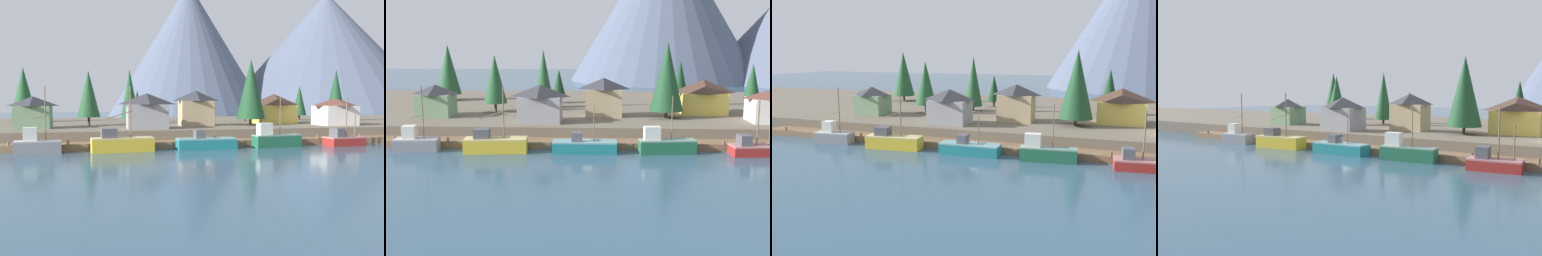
# 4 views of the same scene
# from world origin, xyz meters

# --- Properties ---
(ground_plane) EXTENTS (400.00, 400.00, 1.00)m
(ground_plane) POSITION_xyz_m (0.00, 20.00, -0.50)
(ground_plane) COLOR #335166
(dock) EXTENTS (80.00, 4.00, 1.60)m
(dock) POSITION_xyz_m (0.00, 1.99, 0.50)
(dock) COLOR brown
(dock) RESTS_ON ground_plane
(shoreline_bank) EXTENTS (400.00, 56.00, 2.50)m
(shoreline_bank) POSITION_xyz_m (0.00, 32.00, 1.25)
(shoreline_bank) COLOR #665B4C
(shoreline_bank) RESTS_ON ground_plane
(mountain_west_peak) EXTENTS (78.82, 78.82, 64.85)m
(mountain_west_peak) POSITION_xyz_m (28.54, 135.38, 32.42)
(mountain_west_peak) COLOR #4C566B
(mountain_west_peak) RESTS_ON ground_plane
(mountain_central_peak) EXTENTS (114.54, 114.54, 64.18)m
(mountain_central_peak) POSITION_xyz_m (102.94, 134.31, 32.09)
(mountain_central_peak) COLOR #4C566B
(mountain_central_peak) RESTS_ON ground_plane
(fishing_boat_grey) EXTENTS (6.38, 3.30, 9.31)m
(fishing_boat_grey) POSITION_xyz_m (-24.01, -1.81, 1.22)
(fishing_boat_grey) COLOR gray
(fishing_boat_grey) RESTS_ON ground_plane
(fishing_boat_yellow) EXTENTS (9.00, 3.76, 9.36)m
(fishing_boat_yellow) POSITION_xyz_m (-12.54, -2.05, 1.21)
(fishing_boat_yellow) COLOR gold
(fishing_boat_yellow) RESTS_ON ground_plane
(fishing_boat_teal) EXTENTS (9.03, 2.98, 6.72)m
(fishing_boat_teal) POSITION_xyz_m (0.12, -1.64, 0.96)
(fishing_boat_teal) COLOR #196B70
(fishing_boat_teal) RESTS_ON ground_plane
(fishing_boat_green) EXTENTS (7.99, 2.99, 8.12)m
(fishing_boat_green) POSITION_xyz_m (11.45, -1.64, 1.27)
(fishing_boat_green) COLOR #1E5B3D
(fishing_boat_green) RESTS_ON ground_plane
(fishing_boat_red) EXTENTS (6.55, 3.60, 7.75)m
(fishing_boat_red) POSITION_xyz_m (23.34, -1.98, 0.96)
(fishing_boat_red) COLOR maroon
(fishing_boat_red) RESTS_ON ground_plane
(house_green) EXTENTS (6.23, 5.52, 5.60)m
(house_green) POSITION_xyz_m (-26.75, 14.54, 5.36)
(house_green) COLOR #6B8E66
(house_green) RESTS_ON shoreline_bank
(house_white) EXTENTS (7.23, 6.52, 5.35)m
(house_white) POSITION_xyz_m (30.30, 11.36, 5.23)
(house_white) COLOR silver
(house_white) RESTS_ON shoreline_bank
(house_grey) EXTENTS (7.16, 5.52, 6.11)m
(house_grey) POSITION_xyz_m (-7.48, 9.21, 5.62)
(house_grey) COLOR gray
(house_grey) RESTS_ON shoreline_bank
(house_yellow) EXTENTS (8.37, 6.33, 6.28)m
(house_yellow) POSITION_xyz_m (20.98, 19.72, 5.71)
(house_yellow) COLOR gold
(house_yellow) RESTS_ON shoreline_bank
(house_tan) EXTENTS (6.62, 4.56, 6.78)m
(house_tan) POSITION_xyz_m (2.89, 16.00, 5.96)
(house_tan) COLOR tan
(house_tan) RESTS_ON shoreline_bank
(conifer_near_left) EXTENTS (3.57, 3.57, 9.26)m
(conifer_near_left) POSITION_xyz_m (18.57, 30.70, 7.92)
(conifer_near_left) COLOR #4C3823
(conifer_near_left) RESTS_ON shoreline_bank
(conifer_near_right) EXTENTS (3.94, 3.94, 11.57)m
(conifer_near_right) POSITION_xyz_m (-9.07, 26.47, 8.80)
(conifer_near_right) COLOR #4C3823
(conifer_near_right) RESTS_ON shoreline_bank
(conifer_mid_left) EXTENTS (3.46, 3.46, 8.65)m
(conifer_mid_left) POSITION_xyz_m (33.72, 32.33, 7.42)
(conifer_mid_left) COLOR #4C3823
(conifer_mid_left) RESTS_ON shoreline_bank
(conifer_mid_right) EXTENTS (5.49, 5.49, 12.56)m
(conifer_mid_right) POSITION_xyz_m (-32.18, 38.04, 9.48)
(conifer_mid_right) COLOR #4C3823
(conifer_mid_right) RESTS_ON shoreline_bank
(conifer_back_left) EXTENTS (4.67, 4.67, 12.44)m
(conifer_back_left) POSITION_xyz_m (40.41, 26.89, 9.26)
(conifer_back_left) COLOR #4C3823
(conifer_back_left) RESTS_ON shoreline_bank
(conifer_back_right) EXTENTS (4.36, 4.36, 10.70)m
(conifer_back_right) POSITION_xyz_m (-17.45, 20.29, 8.68)
(conifer_back_right) COLOR #4C3823
(conifer_back_right) RESTS_ON shoreline_bank
(conifer_centre) EXTENTS (5.73, 5.73, 12.99)m
(conifer_centre) POSITION_xyz_m (13.67, 14.57, 9.63)
(conifer_centre) COLOR #4C3823
(conifer_centre) RESTS_ON shoreline_bank
(conifer_far_left) EXTENTS (3.04, 3.04, 7.31)m
(conifer_far_left) POSITION_xyz_m (-6.75, 34.27, 6.76)
(conifer_far_left) COLOR #4C3823
(conifer_far_left) RESTS_ON shoreline_bank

